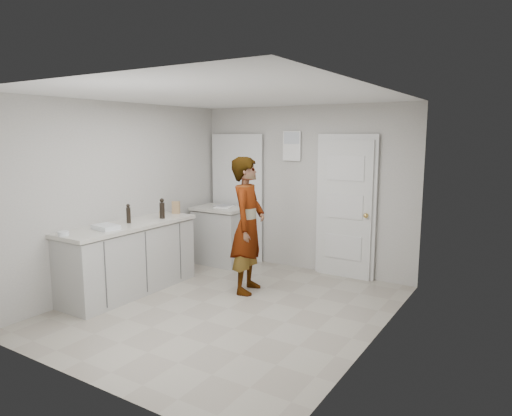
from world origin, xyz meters
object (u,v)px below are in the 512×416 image
Objects in this scene: person at (248,225)px; spice_jar at (161,214)px; cake_mix_box at (176,208)px; oil_cruet_b at (128,214)px; baking_dish at (106,227)px; egg_bowl at (63,233)px; oil_cruet_a at (162,209)px.

person reaches higher than spice_jar.
cake_mix_box is 2.08× the size of spice_jar.
person is 20.45× the size of spice_jar.
baking_dish is (0.07, -0.43, -0.10)m from oil_cruet_b.
spice_jar is at bearing 90.44° from baking_dish.
spice_jar is 0.55m from oil_cruet_b.
egg_bowl is at bearing -94.80° from spice_jar.
person reaches higher than cake_mix_box.
oil_cruet_b is (-0.06, -0.54, 0.08)m from spice_jar.
cake_mix_box is 1.31m from baking_dish.
baking_dish is (0.03, -1.30, -0.07)m from cake_mix_box.
baking_dish is at bearing -89.56° from spice_jar.
egg_bowl is at bearing 127.46° from person.
person reaches higher than oil_cruet_b.
spice_jar is at bearing 85.20° from egg_bowl.
cake_mix_box is at bearing 91.53° from baking_dish.
person is at bearing 32.31° from oil_cruet_b.
egg_bowl is (-0.20, -1.41, -0.11)m from oil_cruet_a.
spice_jar is at bearing 142.90° from oil_cruet_a.
cake_mix_box is at bearing 94.64° from spice_jar.
oil_cruet_b reaches higher than egg_bowl.
baking_dish is at bearing -94.27° from oil_cruet_a.
oil_cruet_a is at bearing -97.78° from cake_mix_box.
person is 2.24m from egg_bowl.
spice_jar reaches higher than baking_dish.
spice_jar is (-1.26, -0.29, 0.07)m from person.
oil_cruet_b is at bearing 107.95° from person.
oil_cruet_a is 0.84× the size of baking_dish.
oil_cruet_a is 2.27× the size of egg_bowl.
oil_cruet_b reaches higher than cake_mix_box.
baking_dish is at bearing 75.27° from egg_bowl.
oil_cruet_a reaches higher than egg_bowl.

